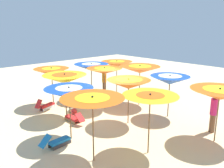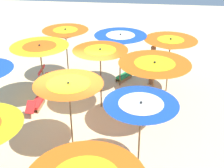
{
  "view_description": "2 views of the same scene",
  "coord_description": "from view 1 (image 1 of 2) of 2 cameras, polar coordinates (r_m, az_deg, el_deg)",
  "views": [
    {
      "loc": [
        -8.05,
        7.63,
        4.58
      ],
      "look_at": [
        1.64,
        -1.5,
        1.22
      ],
      "focal_mm": 37.66,
      "sensor_mm": 36.0,
      "label": 1
    },
    {
      "loc": [
        -8.51,
        -2.31,
        6.18
      ],
      "look_at": [
        1.11,
        -1.13,
        1.14
      ],
      "focal_mm": 49.38,
      "sensor_mm": 36.0,
      "label": 2
    }
  ],
  "objects": [
    {
      "name": "lounger_3",
      "position": [
        9.57,
        -13.22,
        -13.4
      ],
      "size": [
        0.42,
        1.29,
        0.62
      ],
      "rotation": [
        0.0,
        0.0,
        4.78
      ],
      "color": "#333338",
      "rests_on": "ground"
    },
    {
      "name": "beach_ball",
      "position": [
        12.59,
        -9.2,
        -6.58
      ],
      "size": [
        0.32,
        0.32,
        0.32
      ],
      "primitive_type": "sphere",
      "color": "red",
      "rests_on": "ground"
    },
    {
      "name": "beach_umbrella_8",
      "position": [
        15.63,
        1.18,
        4.8
      ],
      "size": [
        2.07,
        2.07,
        2.3
      ],
      "color": "brown",
      "rests_on": "ground"
    },
    {
      "name": "beach_umbrella_5",
      "position": [
        12.81,
        -1.87,
        3.21
      ],
      "size": [
        1.95,
        1.95,
        2.37
      ],
      "color": "brown",
      "rests_on": "ground"
    },
    {
      "name": "ground",
      "position": [
        12.01,
        0.16,
        -8.37
      ],
      "size": [
        37.3,
        37.3,
        0.04
      ],
      "primitive_type": "cube",
      "color": "beige"
    },
    {
      "name": "beach_umbrella_11",
      "position": [
        9.97,
        24.66,
        -2.28
      ],
      "size": [
        2.25,
        2.25,
        2.25
      ],
      "color": "brown",
      "rests_on": "ground"
    },
    {
      "name": "beachgoer_0",
      "position": [
        11.11,
        23.4,
        -6.33
      ],
      "size": [
        0.3,
        0.3,
        1.74
      ],
      "rotation": [
        0.0,
        0.0,
        2.21
      ],
      "color": "brown",
      "rests_on": "ground"
    },
    {
      "name": "beach_umbrella_10",
      "position": [
        11.98,
        13.85,
        0.97
      ],
      "size": [
        1.94,
        1.94,
        2.2
      ],
      "color": "brown",
      "rests_on": "ground"
    },
    {
      "name": "lounger_1",
      "position": [
        11.6,
        -9.27,
        -8.2
      ],
      "size": [
        1.28,
        0.36,
        0.56
      ],
      "rotation": [
        0.0,
        0.0,
        6.29
      ],
      "color": "olive",
      "rests_on": "ground"
    },
    {
      "name": "lounger_0",
      "position": [
        15.58,
        -5.95,
        -2.19
      ],
      "size": [
        1.15,
        0.87,
        0.66
      ],
      "rotation": [
        0.0,
        0.0,
        8.87
      ],
      "color": "olive",
      "rests_on": "ground"
    },
    {
      "name": "beachgoer_1",
      "position": [
        15.85,
        -1.9,
        0.81
      ],
      "size": [
        0.3,
        0.3,
        1.75
      ],
      "rotation": [
        0.0,
        0.0,
        3.42
      ],
      "color": "brown",
      "rests_on": "ground"
    },
    {
      "name": "beach_umbrella_3",
      "position": [
        7.7,
        -4.75,
        -4.57
      ],
      "size": [
        2.12,
        2.12,
        2.36
      ],
      "color": "brown",
      "rests_on": "ground"
    },
    {
      "name": "beach_umbrella_6",
      "position": [
        10.85,
        4.07,
        0.02
      ],
      "size": [
        2.02,
        2.02,
        2.21
      ],
      "color": "brown",
      "rests_on": "ground"
    },
    {
      "name": "beach_umbrella_4",
      "position": [
        14.53,
        -5.06,
        4.12
      ],
      "size": [
        2.11,
        2.11,
        2.32
      ],
      "color": "brown",
      "rests_on": "ground"
    },
    {
      "name": "beach_umbrella_7",
      "position": [
        8.3,
        9.23,
        -3.78
      ],
      "size": [
        1.98,
        1.98,
        2.28
      ],
      "color": "brown",
      "rests_on": "ground"
    },
    {
      "name": "beach_umbrella_2",
      "position": [
        9.42,
        -10.37,
        -2.09
      ],
      "size": [
        1.95,
        1.95,
        2.24
      ],
      "color": "brown",
      "rests_on": "ground"
    },
    {
      "name": "beach_umbrella_9",
      "position": [
        13.49,
        6.79,
        3.54
      ],
      "size": [
        2.3,
        2.3,
        2.37
      ],
      "color": "brown",
      "rests_on": "ground"
    },
    {
      "name": "lounger_2",
      "position": [
        13.68,
        -15.78,
        -5.04
      ],
      "size": [
        0.66,
        1.3,
        0.67
      ],
      "rotation": [
        0.0,
        0.0,
        5.01
      ],
      "color": "silver",
      "rests_on": "ground"
    },
    {
      "name": "beach_umbrella_0",
      "position": [
        13.71,
        -14.49,
        2.9
      ],
      "size": [
        1.97,
        1.97,
        2.27
      ],
      "color": "brown",
      "rests_on": "ground"
    },
    {
      "name": "beach_umbrella_1",
      "position": [
        11.75,
        -11.4,
        1.25
      ],
      "size": [
        2.15,
        2.15,
        2.29
      ],
      "color": "brown",
      "rests_on": "ground"
    }
  ]
}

